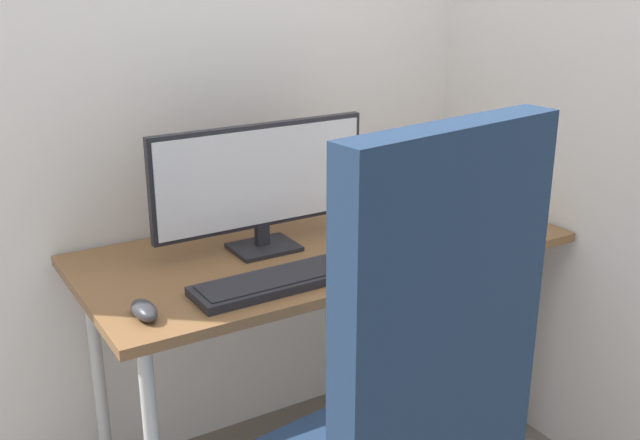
# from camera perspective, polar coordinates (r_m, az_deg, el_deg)

# --- Properties ---
(desk) EXTENTS (1.37, 0.61, 0.73)m
(desk) POSITION_cam_1_polar(r_m,az_deg,el_deg) (2.17, 0.26, -3.37)
(desk) COLOR brown
(desk) RESTS_ON ground_plane
(office_chair) EXTENTS (0.64, 0.65, 1.25)m
(office_chair) POSITION_cam_1_polar(r_m,az_deg,el_deg) (1.52, 5.48, -15.64)
(office_chair) COLOR black
(office_chair) RESTS_ON ground_plane
(monitor) EXTENTS (0.63, 0.14, 0.35)m
(monitor) POSITION_cam_1_polar(r_m,az_deg,el_deg) (2.06, -4.47, 2.97)
(monitor) COLOR black
(monitor) RESTS_ON desk
(keyboard) EXTENTS (0.42, 0.14, 0.03)m
(keyboard) POSITION_cam_1_polar(r_m,az_deg,el_deg) (1.88, -3.48, -4.68)
(keyboard) COLOR black
(keyboard) RESTS_ON desk
(mouse) EXTENTS (0.05, 0.11, 0.04)m
(mouse) POSITION_cam_1_polar(r_m,az_deg,el_deg) (1.77, -13.07, -6.62)
(mouse) COLOR #333338
(mouse) RESTS_ON desk
(pen_holder) EXTENTS (0.10, 0.10, 0.17)m
(pen_holder) POSITION_cam_1_polar(r_m,az_deg,el_deg) (2.47, 7.08, 1.91)
(pen_holder) COLOR silver
(pen_holder) RESTS_ON desk
(notebook) EXTENTS (0.21, 0.23, 0.02)m
(notebook) POSITION_cam_1_polar(r_m,az_deg,el_deg) (2.23, 9.44, -1.12)
(notebook) COLOR silver
(notebook) RESTS_ON desk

